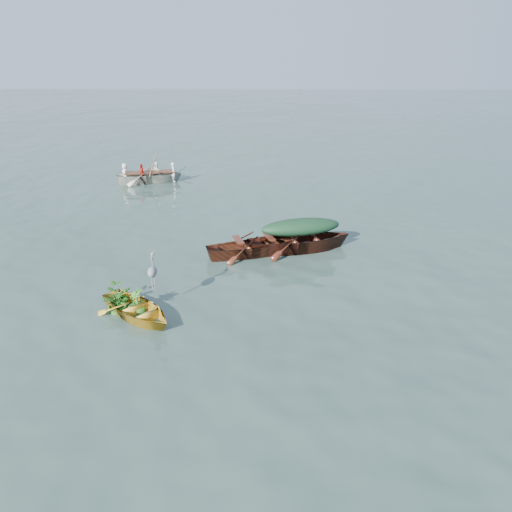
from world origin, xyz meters
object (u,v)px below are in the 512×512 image
Objects in this scene: heron at (153,277)px; rowed_boat at (150,183)px; green_tarp_boat at (300,251)px; open_wooden_boat at (254,255)px; yellow_dinghy at (138,317)px.

rowed_boat is at bearing 54.85° from heron.
open_wooden_boat is at bearing 90.00° from green_tarp_boat.
yellow_dinghy is 0.67× the size of rowed_boat.
open_wooden_boat reaches higher than yellow_dinghy.
green_tarp_boat is 1.08× the size of rowed_boat.
heron reaches higher than open_wooden_boat.
yellow_dinghy is 0.99m from heron.
green_tarp_boat is 4.92× the size of heron.
rowed_boat is (-2.30, 12.56, 0.00)m from yellow_dinghy.
green_tarp_boat is 5.38m from heron.
rowed_boat is at bearing 12.05° from open_wooden_boat.
rowed_boat is 12.43m from heron.
rowed_boat is at bearing 52.96° from yellow_dinghy.
heron is (-2.34, -3.39, 0.83)m from open_wooden_boat.
rowed_boat is (-4.98, 8.73, 0.00)m from open_wooden_boat.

